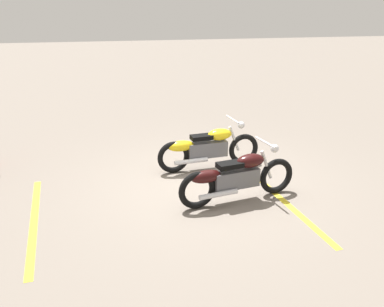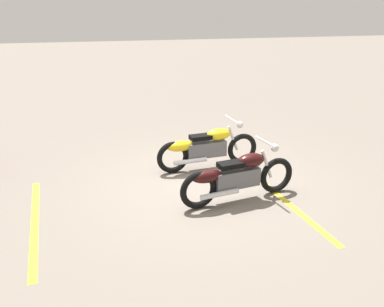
{
  "view_description": "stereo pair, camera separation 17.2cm",
  "coord_description": "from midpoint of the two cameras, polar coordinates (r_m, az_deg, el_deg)",
  "views": [
    {
      "loc": [
        1.79,
        7.07,
        3.34
      ],
      "look_at": [
        0.31,
        0.0,
        0.65
      ],
      "focal_mm": 38.76,
      "sensor_mm": 36.0,
      "label": 1
    },
    {
      "loc": [
        1.96,
        7.03,
        3.34
      ],
      "look_at": [
        0.31,
        0.0,
        0.65
      ],
      "focal_mm": 38.76,
      "sensor_mm": 36.0,
      "label": 2
    }
  ],
  "objects": [
    {
      "name": "parking_stripe_near",
      "position": [
        7.55,
        11.94,
        -6.27
      ],
      "size": [
        0.42,
        3.2,
        0.01
      ],
      "primitive_type": "cube",
      "rotation": [
        0.0,
        0.0,
        1.67
      ],
      "color": "yellow",
      "rests_on": "ground"
    },
    {
      "name": "motorcycle_bright_foreground",
      "position": [
        8.58,
        1.37,
        0.83
      ],
      "size": [
        2.23,
        0.64,
        1.04
      ],
      "rotation": [
        0.0,
        0.0,
        3.25
      ],
      "color": "black",
      "rests_on": "ground"
    },
    {
      "name": "parking_stripe_mid",
      "position": [
        7.16,
        -21.49,
        -8.91
      ],
      "size": [
        0.42,
        3.2,
        0.01
      ],
      "primitive_type": "cube",
      "rotation": [
        0.0,
        0.0,
        1.67
      ],
      "color": "yellow",
      "rests_on": "ground"
    },
    {
      "name": "ground_plane",
      "position": [
        8.03,
        1.53,
        -4.18
      ],
      "size": [
        60.0,
        60.0,
        0.0
      ],
      "primitive_type": "plane",
      "color": "slate"
    },
    {
      "name": "motorcycle_dark_foreground",
      "position": [
        7.22,
        5.46,
        -3.15
      ],
      "size": [
        2.21,
        0.73,
        1.04
      ],
      "rotation": [
        0.0,
        0.0,
        3.32
      ],
      "color": "black",
      "rests_on": "ground"
    }
  ]
}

